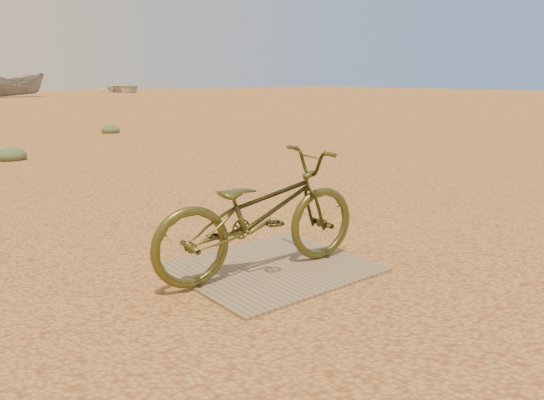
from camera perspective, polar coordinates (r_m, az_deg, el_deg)
ground at (r=4.50m, az=-6.16°, el=-6.34°), size 120.00×120.00×0.00m
plywood_board at (r=4.25m, az=0.00°, el=-7.29°), size 1.43×1.26×0.02m
bicycle at (r=4.01m, az=-1.31°, el=-1.44°), size 1.81×0.77×0.93m
boat_mid_right at (r=46.16m, az=-25.97°, el=11.05°), size 4.85×2.31×1.81m
boat_far_right at (r=56.48m, az=-15.65°, el=11.61°), size 3.93×5.26×1.04m
kale_a at (r=10.93m, az=-26.18°, el=3.90°), size 0.53×0.53×0.29m
kale_b at (r=15.32m, az=-16.95°, el=6.92°), size 0.50×0.50×0.27m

